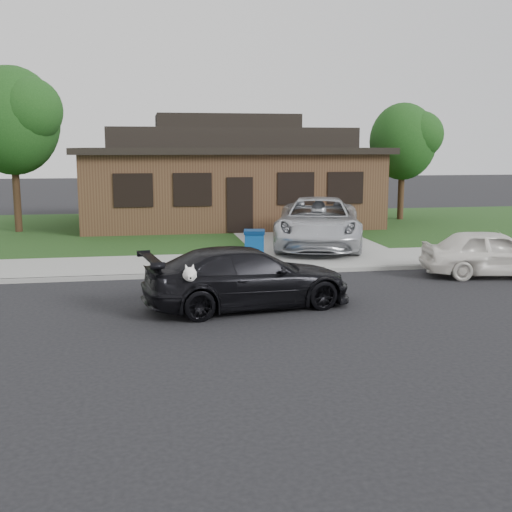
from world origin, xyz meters
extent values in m
plane|color=black|center=(0.00, 0.00, 0.00)|extent=(120.00, 120.00, 0.00)
cube|color=gray|center=(0.00, 5.00, 0.06)|extent=(60.00, 3.00, 0.12)
cube|color=gray|center=(0.00, 3.50, 0.06)|extent=(60.00, 0.12, 0.12)
cube|color=#193814|center=(0.00, 13.00, 0.07)|extent=(60.00, 13.00, 0.13)
cube|color=gray|center=(6.00, 10.00, 0.07)|extent=(4.50, 13.00, 0.14)
imported|color=black|center=(2.51, 0.03, 0.65)|extent=(4.75, 2.57, 1.31)
ellipsoid|color=white|center=(1.19, -0.79, 0.88)|extent=(0.34, 0.40, 0.30)
sphere|color=white|center=(1.19, -1.02, 0.98)|extent=(0.26, 0.26, 0.26)
cube|color=white|center=(1.19, -1.14, 0.94)|extent=(0.09, 0.12, 0.07)
sphere|color=black|center=(1.19, -1.20, 0.94)|extent=(0.04, 0.04, 0.04)
cone|color=white|center=(1.13, -0.97, 1.12)|extent=(0.11, 0.11, 0.14)
cone|color=white|center=(1.26, -0.97, 1.12)|extent=(0.11, 0.11, 0.14)
imported|color=silver|center=(6.05, 7.16, 0.95)|extent=(4.20, 6.35, 1.62)
imported|color=white|center=(9.50, 2.21, 0.63)|extent=(3.90, 2.12, 1.26)
cube|color=navy|center=(3.42, 4.43, 0.56)|extent=(0.62, 0.62, 0.88)
cube|color=navy|center=(3.42, 4.43, 1.05)|extent=(0.68, 0.68, 0.10)
cylinder|color=black|center=(3.23, 4.16, 0.19)|extent=(0.07, 0.14, 0.14)
cylinder|color=black|center=(3.62, 4.16, 0.19)|extent=(0.07, 0.14, 0.14)
cube|color=#422B1C|center=(4.00, 15.00, 1.63)|extent=(12.00, 8.00, 3.00)
cube|color=black|center=(4.00, 15.00, 3.25)|extent=(12.60, 8.60, 0.25)
cube|color=black|center=(4.00, 15.00, 3.78)|extent=(10.00, 6.50, 0.80)
cube|color=black|center=(4.00, 15.00, 4.48)|extent=(6.00, 3.50, 0.60)
cube|color=black|center=(4.00, 10.97, 1.23)|extent=(1.00, 0.06, 2.10)
cube|color=black|center=(0.00, 10.97, 1.83)|extent=(1.30, 0.05, 1.10)
cube|color=black|center=(2.20, 10.97, 1.83)|extent=(1.30, 0.05, 1.10)
cube|color=black|center=(6.20, 10.97, 1.83)|extent=(1.30, 0.05, 1.10)
cube|color=black|center=(8.20, 10.97, 1.83)|extent=(1.30, 0.05, 1.10)
cylinder|color=#332114|center=(-4.50, 13.00, 1.37)|extent=(0.28, 0.28, 2.48)
ellipsoid|color=#143811|center=(-4.50, 13.00, 4.41)|extent=(3.60, 3.60, 4.14)
sphere|color=#26591E|center=(-3.78, 12.46, 4.77)|extent=(2.52, 2.52, 2.52)
cylinder|color=#332114|center=(12.00, 14.50, 1.14)|extent=(0.28, 0.28, 2.03)
ellipsoid|color=#143811|center=(12.00, 14.50, 3.65)|extent=(3.00, 3.00, 3.45)
sphere|color=#26591E|center=(12.60, 14.05, 3.95)|extent=(2.10, 2.10, 2.10)
camera|label=1|loc=(0.33, -13.29, 3.43)|focal=45.00mm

